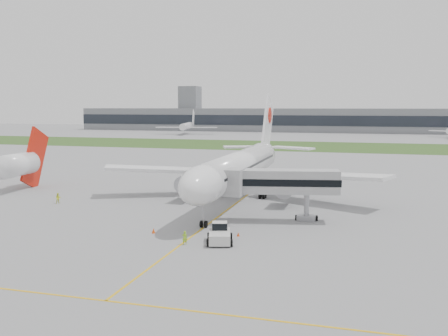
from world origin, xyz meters
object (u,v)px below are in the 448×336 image
(pushback_tug, at_px, (220,234))
(neighbor_aircraft, at_px, (19,164))
(airliner, at_px, (241,166))
(ground_crew_near, at_px, (185,238))
(jet_bridge, at_px, (277,182))

(pushback_tug, distance_m, neighbor_aircraft, 51.56)
(airliner, height_order, pushback_tug, airliner)
(airliner, bearing_deg, ground_crew_near, -89.15)
(pushback_tug, bearing_deg, ground_crew_near, -166.91)
(pushback_tug, xyz_separation_m, jet_bridge, (4.38, 12.23, 4.30))
(pushback_tug, height_order, ground_crew_near, pushback_tug)
(airliner, height_order, ground_crew_near, airliner)
(ground_crew_near, bearing_deg, jet_bridge, -130.77)
(jet_bridge, bearing_deg, pushback_tug, -121.07)
(airliner, height_order, jet_bridge, airliner)
(pushback_tug, height_order, neighbor_aircraft, neighbor_aircraft)
(neighbor_aircraft, bearing_deg, ground_crew_near, -36.29)
(airliner, xyz_separation_m, pushback_tug, (3.92, -25.96, -4.67))
(airliner, distance_m, ground_crew_near, 28.33)
(airliner, bearing_deg, jet_bridge, -58.89)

